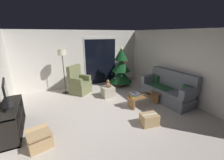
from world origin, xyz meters
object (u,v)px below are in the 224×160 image
Objects in this scene: cell_phone at (134,93)px; floor_lamp at (62,57)px; couch at (167,90)px; remote_graphite at (140,94)px; television at (6,94)px; remote_black at (148,94)px; teddy_bear_chestnut at (108,84)px; armchair at (79,84)px; media_shelf at (10,121)px; remote_silver at (145,95)px; cardboard_box_open_near_shelf at (40,140)px; coffee_table at (144,98)px; cardboard_box_taped_mid_floor at (149,119)px; remote_white at (150,92)px; ottoman at (108,92)px; christmas_tree at (121,69)px; book_stack at (134,95)px.

floor_lamp reaches higher than cell_phone.
couch is 1.13m from remote_graphite.
remote_black is at bearing -3.40° from television.
teddy_bear_chestnut reaches higher than cell_phone.
armchair is 2.84m from media_shelf.
remote_graphite is (-1.12, 0.10, -0.01)m from couch.
remote_graphite is at bearing -94.59° from remote_silver.
cardboard_box_open_near_shelf is (-3.22, -0.62, -0.22)m from remote_silver.
cardboard_box_taped_mid_floor is (-0.57, -0.99, -0.10)m from coffee_table.
teddy_bear_chestnut is 0.58× the size of cardboard_box_taped_mid_floor.
remote_black is (0.17, -0.01, 0.14)m from coffee_table.
remote_graphite is 0.28m from remote_black.
cardboard_box_open_near_shelf is (0.62, -0.82, -0.17)m from media_shelf.
cell_phone is 0.17× the size of television.
cell_phone reaches higher than remote_silver.
remote_white is at bearing 76.79° from remote_graphite.
coffee_table is 3.41m from floor_lamp.
remote_black is at bearing -51.17° from ottoman.
christmas_tree is 4.41m from cardboard_box_open_near_shelf.
remote_white is at bearing -1.96° from television.
cell_phone is at bearing -57.34° from armchair.
book_stack is 3.44m from television.
cardboard_box_taped_mid_floor is (-0.88, -1.08, -0.24)m from remote_white.
cardboard_box_open_near_shelf is at bearing 162.67° from cell_phone.
ottoman is (1.42, -1.07, -1.31)m from floor_lamp.
remote_silver is 1.00× the size of remote_graphite.
christmas_tree is at bearing -154.96° from remote_silver.
couch is 4.85m from media_shelf.
christmas_tree is at bearing 83.48° from coffee_table.
media_shelf reaches higher than teddy_bear_chestnut.
remote_silver is 0.08× the size of christmas_tree.
television reaches higher than remote_black.
cardboard_box_open_near_shelf is at bearing -142.68° from ottoman.
cell_phone is (-0.29, -0.06, 0.14)m from remote_graphite.
remote_black is at bearing 10.67° from cardboard_box_open_near_shelf.
remote_silver is 1.00× the size of remote_white.
teddy_bear_chestnut is (-0.81, 1.21, 0.13)m from remote_silver.
ottoman is at bearing 145.92° from couch.
couch is at bearing -69.17° from christmas_tree.
television is at bearing -62.45° from remote_white.
media_shelf is (-3.42, 0.18, -0.11)m from book_stack.
remote_graphite is 0.25× the size of cardboard_box_open_near_shelf.
armchair is 1.83× the size of cardboard_box_open_near_shelf.
cardboard_box_taped_mid_floor is at bearing -83.85° from ottoman.
cell_phone is (-0.56, 0.01, 0.14)m from remote_black.
media_shelf is at bearing 127.31° from cardboard_box_open_near_shelf.
book_stack is at bearing 12.86° from cardboard_box_open_near_shelf.
ottoman reaches higher than cardboard_box_open_near_shelf.
cardboard_box_open_near_shelf is at bearing -168.61° from coffee_table.
book_stack is 2.16m from christmas_tree.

